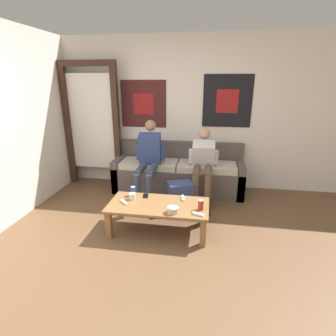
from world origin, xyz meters
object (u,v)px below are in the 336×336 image
object	(u,v)px
drink_can_blue	(133,191)
cell_phone	(146,196)
game_controller_far_center	(124,202)
person_seated_adult	(148,158)
backpack	(180,197)
pillar_candle	(132,196)
drink_can_red	(201,205)
couch	(178,174)
coffee_table	(158,208)
ceramic_bowl	(173,209)
game_controller_near_left	(183,198)
person_seated_teen	(203,163)
game_controller_near_right	(198,214)

from	to	relation	value
drink_can_blue	cell_phone	world-z (taller)	drink_can_blue
drink_can_blue	game_controller_far_center	xyz separation A→B (m)	(-0.05, -0.25, -0.05)
person_seated_adult	drink_can_blue	distance (m)	0.79
person_seated_adult	backpack	world-z (taller)	person_seated_adult
pillar_candle	cell_phone	distance (m)	0.19
drink_can_red	couch	bearing A→B (deg)	107.43
pillar_candle	cell_phone	world-z (taller)	pillar_candle
coffee_table	pillar_candle	xyz separation A→B (m)	(-0.36, 0.09, 0.10)
backpack	game_controller_far_center	world-z (taller)	backpack
person_seated_adult	ceramic_bowl	xyz separation A→B (m)	(0.55, -1.14, -0.26)
couch	game_controller_near_left	world-z (taller)	couch
person_seated_adult	ceramic_bowl	distance (m)	1.30
person_seated_adult	person_seated_teen	world-z (taller)	person_seated_adult
couch	ceramic_bowl	xyz separation A→B (m)	(0.12, -1.51, 0.11)
pillar_candle	game_controller_near_right	xyz separation A→B (m)	(0.86, -0.30, -0.03)
coffee_table	game_controller_near_left	distance (m)	0.36
drink_can_blue	game_controller_near_right	distance (m)	0.98
couch	person_seated_teen	distance (m)	0.63
backpack	game_controller_far_center	size ratio (longest dim) A/B	3.37
couch	drink_can_blue	size ratio (longest dim) A/B	17.59
couch	coffee_table	bearing A→B (deg)	-93.88
drink_can_red	pillar_candle	bearing A→B (deg)	169.97
person_seated_adult	game_controller_near_left	size ratio (longest dim) A/B	8.42
backpack	game_controller_near_right	size ratio (longest dim) A/B	2.93
drink_can_blue	game_controller_near_left	world-z (taller)	drink_can_blue
game_controller_near_left	backpack	bearing A→B (deg)	100.70
ceramic_bowl	game_controller_near_right	size ratio (longest dim) A/B	0.96
ceramic_bowl	drink_can_red	distance (m)	0.34
couch	person_seated_adult	xyz separation A→B (m)	(-0.43, -0.37, 0.38)
pillar_candle	game_controller_near_left	xyz separation A→B (m)	(0.65, 0.11, -0.03)
couch	cell_phone	distance (m)	1.16
drink_can_red	game_controller_near_left	xyz separation A→B (m)	(-0.24, 0.27, -0.05)
coffee_table	drink_can_red	xyz separation A→B (m)	(0.53, -0.07, 0.12)
coffee_table	cell_phone	world-z (taller)	cell_phone
pillar_candle	cell_phone	bearing A→B (deg)	37.95
coffee_table	couch	bearing A→B (deg)	86.12
person_seated_adult	cell_phone	size ratio (longest dim) A/B	8.58
pillar_candle	game_controller_near_right	distance (m)	0.91
game_controller_near_right	cell_phone	distance (m)	0.83
game_controller_near_left	person_seated_adult	bearing A→B (deg)	129.80
ceramic_bowl	drink_can_blue	size ratio (longest dim) A/B	1.13
coffee_table	cell_phone	xyz separation A→B (m)	(-0.21, 0.20, 0.06)
cell_phone	game_controller_near_left	bearing A→B (deg)	-0.58
person_seated_adult	drink_can_red	world-z (taller)	person_seated_adult
person_seated_teen	game_controller_near_right	xyz separation A→B (m)	(-0.01, -1.20, -0.25)
person_seated_adult	drink_can_red	distance (m)	1.36
backpack	drink_can_blue	size ratio (longest dim) A/B	3.45
coffee_table	drink_can_blue	world-z (taller)	drink_can_blue
game_controller_far_center	game_controller_near_left	bearing A→B (deg)	18.35
person_seated_adult	pillar_candle	size ratio (longest dim) A/B	13.40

